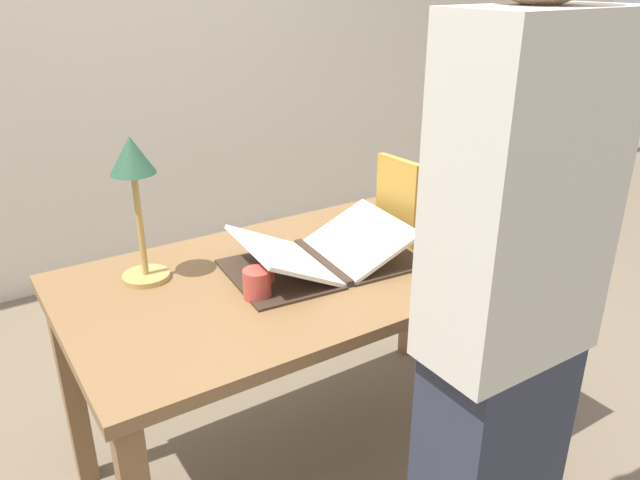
# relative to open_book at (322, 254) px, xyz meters

# --- Properties ---
(ground_plane) EXTENTS (12.00, 12.00, 0.00)m
(ground_plane) POSITION_rel_open_book_xyz_m (-0.01, 0.01, -0.78)
(ground_plane) COLOR #70604C
(wall_back) EXTENTS (8.00, 0.06, 2.60)m
(wall_back) POSITION_rel_open_book_xyz_m (-0.01, 1.84, 0.52)
(wall_back) COLOR beige
(wall_back) RESTS_ON ground_plane
(reading_desk) EXTENTS (1.48, 0.78, 0.74)m
(reading_desk) POSITION_rel_open_book_xyz_m (-0.01, 0.01, -0.13)
(reading_desk) COLOR brown
(reading_desk) RESTS_ON ground_plane
(open_book) EXTENTS (0.59, 0.39, 0.12)m
(open_book) POSITION_rel_open_book_xyz_m (0.00, 0.00, 0.00)
(open_book) COLOR #38281E
(open_book) RESTS_ON reading_desk
(book_stack_tall) EXTENTS (0.24, 0.26, 0.10)m
(book_stack_tall) POSITION_rel_open_book_xyz_m (0.51, 0.03, 0.02)
(book_stack_tall) COLOR slate
(book_stack_tall) RESTS_ON reading_desk
(book_standing_upright) EXTENTS (0.04, 0.18, 0.28)m
(book_standing_upright) POSITION_rel_open_book_xyz_m (0.30, 0.02, 0.10)
(book_standing_upright) COLOR #BC8933
(book_standing_upright) RESTS_ON reading_desk
(reading_lamp) EXTENTS (0.13, 0.13, 0.42)m
(reading_lamp) POSITION_rel_open_book_xyz_m (-0.47, 0.20, 0.27)
(reading_lamp) COLOR tan
(reading_lamp) RESTS_ON reading_desk
(coffee_mug) EXTENTS (0.10, 0.08, 0.08)m
(coffee_mug) POSITION_rel_open_book_xyz_m (-0.26, -0.07, 0.01)
(coffee_mug) COLOR #B74238
(coffee_mug) RESTS_ON reading_desk
(person_reader) EXTENTS (0.36, 0.23, 1.71)m
(person_reader) POSITION_rel_open_book_xyz_m (0.01, -0.68, 0.07)
(person_reader) COLOR #2D3342
(person_reader) RESTS_ON ground_plane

